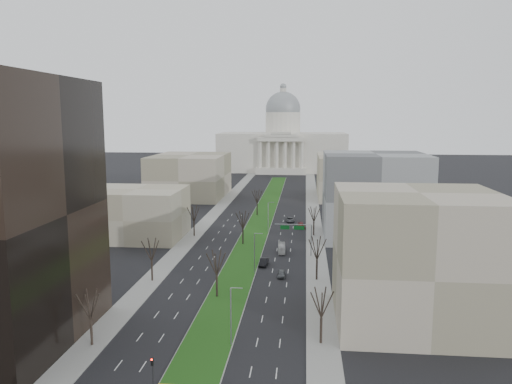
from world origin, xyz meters
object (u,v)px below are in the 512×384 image
Objects in this scene: car_black at (264,262)px; car_grey_far at (290,220)px; car_red at (301,226)px; car_grey_near at (282,274)px; box_van at (282,248)px.

car_black reaches higher than car_grey_far.
car_red is 0.96× the size of car_grey_far.
car_grey_near is 57.05m from car_grey_far.
car_black is 49.24m from car_grey_far.
car_grey_far is (-3.71, 8.84, -0.01)m from car_red.
car_black is 41.03m from car_red.
car_black is at bearing 118.63° from car_grey_near.
car_black is at bearing -108.76° from car_red.
car_grey_far is (0.06, 57.05, 0.03)m from car_grey_near.
car_black is (-4.53, 8.03, 0.11)m from car_grey_near.
box_van is (-0.91, 20.01, 0.32)m from car_grey_near.
car_red is 28.59m from box_van.
car_red is (3.77, 48.21, 0.04)m from car_grey_near.
car_grey_near is 20.03m from box_van.
car_black is at bearing -101.67° from car_grey_far.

